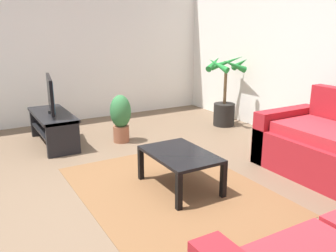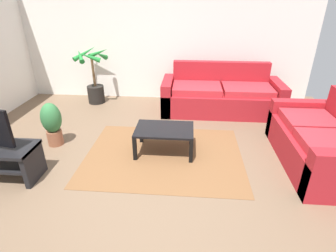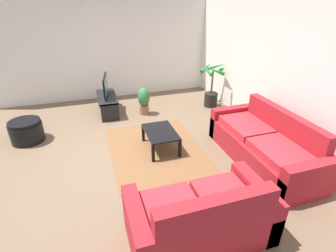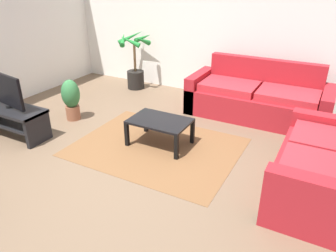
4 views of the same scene
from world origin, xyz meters
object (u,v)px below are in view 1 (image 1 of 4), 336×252
object	(u,v)px
tv	(50,94)
potted_plant_small	(121,116)
tv_stand	(53,124)
potted_palm	(225,97)
coffee_table	(180,158)

from	to	relation	value
tv	potted_plant_small	distance (m)	0.98
tv_stand	potted_palm	bearing A→B (deg)	81.32
tv_stand	tv	xyz separation A→B (m)	(0.00, 0.00, 0.41)
tv_stand	potted_palm	world-z (taller)	potted_palm
tv_stand	tv	world-z (taller)	tv
tv	potted_palm	world-z (taller)	potted_palm
potted_plant_small	tv	bearing A→B (deg)	-113.27
potted_plant_small	potted_palm	bearing A→B (deg)	88.69
coffee_table	potted_plant_small	bearing A→B (deg)	177.40
potted_palm	potted_plant_small	bearing A→B (deg)	-91.31
coffee_table	tv	bearing A→B (deg)	-159.40
tv_stand	coffee_table	xyz separation A→B (m)	(2.04, 0.77, 0.03)
potted_palm	potted_plant_small	size ratio (longest dim) A/B	1.70
potted_palm	tv_stand	bearing A→B (deg)	-98.68
tv_stand	coffee_table	world-z (taller)	tv_stand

